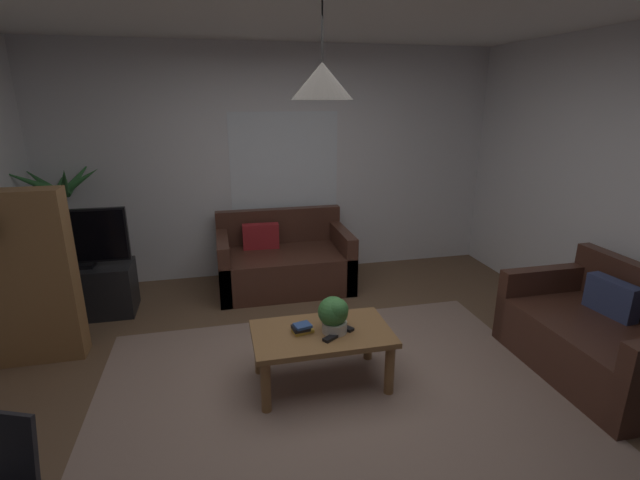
# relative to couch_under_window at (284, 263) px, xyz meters

# --- Properties ---
(floor) EXTENTS (5.14, 4.87, 0.02)m
(floor) POSITION_rel_couch_under_window_xyz_m (0.04, -1.94, -0.28)
(floor) COLOR brown
(floor) RESTS_ON ground
(rug) EXTENTS (3.34, 2.68, 0.01)m
(rug) POSITION_rel_couch_under_window_xyz_m (0.04, -2.14, -0.27)
(rug) COLOR gray
(rug) RESTS_ON ground
(wall_back) EXTENTS (5.26, 0.06, 2.62)m
(wall_back) POSITION_rel_couch_under_window_xyz_m (0.04, 0.52, 1.03)
(wall_back) COLOR silver
(wall_back) RESTS_ON ground
(window_pane) EXTENTS (1.25, 0.01, 1.13)m
(window_pane) POSITION_rel_couch_under_window_xyz_m (0.11, 0.49, 1.05)
(window_pane) COLOR white
(couch_under_window) EXTENTS (1.43, 0.86, 0.82)m
(couch_under_window) POSITION_rel_couch_under_window_xyz_m (0.00, 0.00, 0.00)
(couch_under_window) COLOR #47281E
(couch_under_window) RESTS_ON ground
(couch_right_side) EXTENTS (0.86, 1.34, 0.82)m
(couch_right_side) POSITION_rel_couch_under_window_xyz_m (2.11, -2.21, 0.00)
(couch_right_side) COLOR #47281E
(couch_right_side) RESTS_ON ground
(coffee_table) EXTENTS (1.00, 0.59, 0.43)m
(coffee_table) POSITION_rel_couch_under_window_xyz_m (-0.00, -1.87, 0.08)
(coffee_table) COLOR olive
(coffee_table) RESTS_ON ground
(book_on_table_0) EXTENTS (0.16, 0.12, 0.02)m
(book_on_table_0) POSITION_rel_couch_under_window_xyz_m (-0.14, -1.85, 0.17)
(book_on_table_0) COLOR gold
(book_on_table_0) RESTS_ON coffee_table
(book_on_table_1) EXTENTS (0.13, 0.12, 0.03)m
(book_on_table_1) POSITION_rel_couch_under_window_xyz_m (-0.15, -1.85, 0.19)
(book_on_table_1) COLOR black
(book_on_table_1) RESTS_ON coffee_table
(book_on_table_2) EXTENTS (0.14, 0.12, 0.02)m
(book_on_table_2) POSITION_rel_couch_under_window_xyz_m (-0.14, -1.86, 0.21)
(book_on_table_2) COLOR #2D4C8C
(book_on_table_2) RESTS_ON coffee_table
(remote_on_table_0) EXTENTS (0.13, 0.16, 0.02)m
(remote_on_table_0) POSITION_rel_couch_under_window_xyz_m (0.17, -1.86, 0.17)
(remote_on_table_0) COLOR black
(remote_on_table_0) RESTS_ON coffee_table
(remote_on_table_1) EXTENTS (0.16, 0.13, 0.02)m
(remote_on_table_1) POSITION_rel_couch_under_window_xyz_m (0.05, -1.98, 0.17)
(remote_on_table_1) COLOR black
(remote_on_table_1) RESTS_ON coffee_table
(potted_plant_on_table) EXTENTS (0.22, 0.22, 0.27)m
(potted_plant_on_table) POSITION_rel_couch_under_window_xyz_m (0.08, -1.89, 0.30)
(potted_plant_on_table) COLOR beige
(potted_plant_on_table) RESTS_ON coffee_table
(tv_stand) EXTENTS (0.90, 0.44, 0.50)m
(tv_stand) POSITION_rel_couch_under_window_xyz_m (-1.98, -0.26, -0.02)
(tv_stand) COLOR black
(tv_stand) RESTS_ON ground
(tv) EXTENTS (0.92, 0.16, 0.57)m
(tv) POSITION_rel_couch_under_window_xyz_m (-1.98, -0.28, 0.52)
(tv) COLOR black
(tv) RESTS_ON tv_stand
(potted_palm_corner) EXTENTS (0.85, 0.78, 1.47)m
(potted_palm_corner) POSITION_rel_couch_under_window_xyz_m (-2.19, 0.18, 0.43)
(potted_palm_corner) COLOR brown
(potted_palm_corner) RESTS_ON ground
(bookshelf_corner) EXTENTS (0.70, 0.31, 1.40)m
(bookshelf_corner) POSITION_rel_couch_under_window_xyz_m (-2.17, -1.02, 0.44)
(bookshelf_corner) COLOR olive
(bookshelf_corner) RESTS_ON ground
(pendant_lamp) EXTENTS (0.39, 0.39, 0.59)m
(pendant_lamp) POSITION_rel_couch_under_window_xyz_m (-0.00, -1.87, 1.86)
(pendant_lamp) COLOR black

